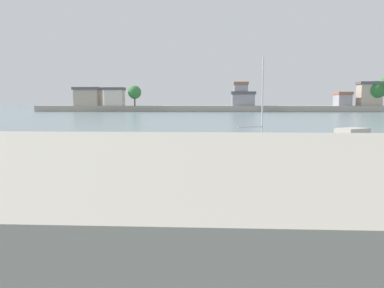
% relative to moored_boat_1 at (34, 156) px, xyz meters
% --- Properties ---
extents(ground_plane, '(400.00, 400.00, 0.00)m').
position_rel_moored_boat_1_xyz_m(ground_plane, '(9.92, -7.36, -0.49)').
color(ground_plane, slate).
extents(seawall_embankment, '(81.67, 6.22, 2.60)m').
position_rel_moored_boat_1_xyz_m(seawall_embankment, '(9.92, -14.44, 0.81)').
color(seawall_embankment, '#9E998C').
rests_on(seawall_embankment, ground).
extents(moored_boat_1, '(5.08, 2.12, 1.01)m').
position_rel_moored_boat_1_xyz_m(moored_boat_1, '(0.00, 0.00, 0.00)').
color(moored_boat_1, '#9E9EA3').
rests_on(moored_boat_1, ground).
extents(moored_boat_2, '(4.90, 2.50, 1.14)m').
position_rel_moored_boat_1_xyz_m(moored_boat_2, '(5.00, 1.68, 0.06)').
color(moored_boat_2, navy).
rests_on(moored_boat_2, ground).
extents(moored_boat_3, '(5.03, 3.70, 5.91)m').
position_rel_moored_boat_1_xyz_m(moored_boat_3, '(11.82, 7.47, -0.05)').
color(moored_boat_3, '#9E9EA3').
rests_on(moored_boat_3, ground).
extents(moored_boat_4, '(4.55, 3.90, 1.61)m').
position_rel_moored_boat_1_xyz_m(moored_boat_4, '(16.55, 4.37, 0.11)').
color(moored_boat_4, white).
rests_on(moored_boat_4, ground).
extents(mooring_buoy_0, '(0.29, 0.29, 0.29)m').
position_rel_moored_boat_1_xyz_m(mooring_buoy_0, '(-0.27, 14.42, -0.34)').
color(mooring_buoy_0, white).
rests_on(mooring_buoy_0, ground).
extents(mooring_buoy_2, '(0.42, 0.42, 0.42)m').
position_rel_moored_boat_1_xyz_m(mooring_buoy_2, '(-1.46, 9.04, -0.28)').
color(mooring_buoy_2, red).
rests_on(mooring_buoy_2, ground).
extents(distant_shoreline, '(96.45, 7.06, 8.94)m').
position_rel_moored_boat_1_xyz_m(distant_shoreline, '(15.09, 89.04, 2.27)').
color(distant_shoreline, '#9E998C').
rests_on(distant_shoreline, ground).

